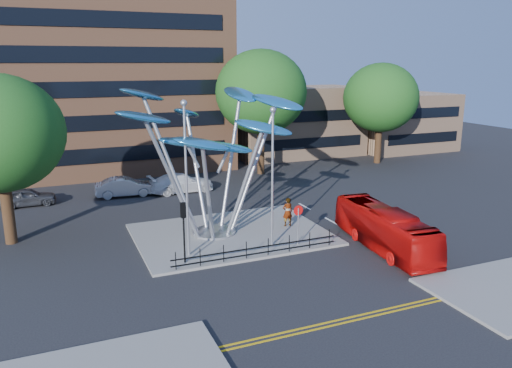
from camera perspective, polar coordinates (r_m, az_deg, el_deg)
name	(u,v)px	position (r m, az deg, el deg)	size (l,w,h in m)	color
ground	(286,267)	(27.61, 3.49, -9.49)	(120.00, 120.00, 0.00)	black
traffic_island	(231,234)	(32.35, -2.84, -5.76)	(12.00, 9.00, 0.15)	slate
double_yellow_near	(347,318)	(22.93, 10.36, -14.84)	(40.00, 0.12, 0.01)	gold
double_yellow_far	(351,321)	(22.72, 10.79, -15.15)	(40.00, 0.12, 0.01)	gold
brick_tower	(94,19)	(55.08, -18.07, 17.46)	(25.00, 15.00, 30.00)	brown
low_building_near	(296,121)	(59.75, 4.60, 7.16)	(15.00, 8.00, 8.00)	tan
low_building_far	(402,122)	(65.82, 16.38, 6.83)	(12.00, 8.00, 7.00)	tan
tree_right	(261,92)	(48.76, 0.58, 10.46)	(8.80, 8.80, 12.11)	black
tree_far	(381,98)	(55.87, 14.06, 9.53)	(8.00, 8.00, 10.81)	black
leaf_sculpture	(210,129)	(31.04, -5.29, 6.29)	(12.72, 9.54, 9.51)	#9EA0A5
street_lamp_left	(186,166)	(27.62, -8.02, 2.08)	(0.36, 0.36, 8.80)	#9EA0A5
street_lamp_right	(272,165)	(28.86, 1.89, 2.19)	(0.36, 0.36, 8.30)	#9EA0A5
traffic_light_island	(183,220)	(27.25, -8.29, -4.05)	(0.28, 0.18, 3.42)	black
no_entry_sign_island	(298,218)	(29.92, 4.85, -3.92)	(0.60, 0.10, 2.45)	#9EA0A5
pedestrian_railing_front	(257,250)	(28.43, 0.15, -7.54)	(10.00, 0.06, 1.00)	black
red_bus	(384,229)	(30.69, 14.46, -4.99)	(2.09, 8.95, 2.49)	#B20908
pedestrian	(288,212)	(33.48, 3.63, -3.20)	(0.71, 0.47, 1.95)	gray
parked_car_left	(27,197)	(42.44, -24.70, -1.36)	(1.69, 4.19, 1.43)	#3E3F45
parked_car_mid	(125,187)	(42.72, -14.73, -0.32)	(1.69, 4.84, 1.59)	#AFB3B8
parked_car_right	(181,183)	(43.13, -8.52, 0.13)	(2.25, 5.54, 1.61)	silver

